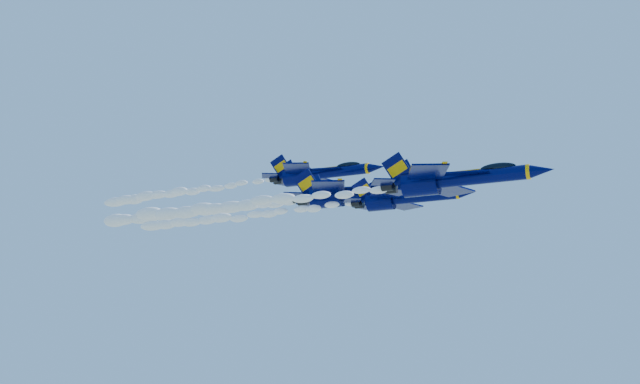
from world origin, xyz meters
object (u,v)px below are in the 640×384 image
at_px(jet_second, 405,198).
at_px(jet_third, 355,193).
at_px(jet_fourth, 319,174).
at_px(jet_lead, 454,179).

distance_m(jet_second, jet_third, 8.00).
height_order(jet_third, jet_fourth, jet_fourth).
relative_size(jet_lead, jet_fourth, 0.99).
bearing_deg(jet_lead, jet_second, 130.47).
bearing_deg(jet_second, jet_third, 159.94).
bearing_deg(jet_lead, jet_third, 141.64).
xyz_separation_m(jet_third, jet_fourth, (-9.18, 9.47, 5.90)).
relative_size(jet_third, jet_fourth, 1.09).
bearing_deg(jet_third, jet_lead, -38.36).
distance_m(jet_second, jet_fourth, 21.91).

